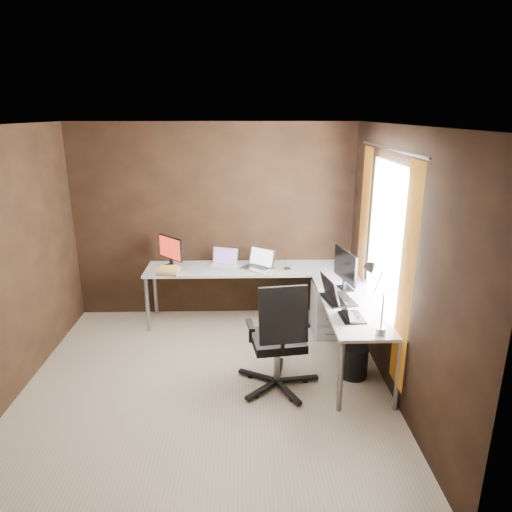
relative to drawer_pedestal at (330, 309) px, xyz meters
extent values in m
cube|color=#B4A58C|center=(-1.43, -1.15, -0.30)|extent=(3.60, 3.60, 0.00)
cube|color=white|center=(-1.43, -1.15, 2.20)|extent=(3.60, 3.60, 0.00)
cube|color=black|center=(-1.43, 0.65, 0.95)|extent=(3.60, 0.00, 2.50)
cube|color=black|center=(-1.43, -2.95, 0.95)|extent=(3.60, 0.00, 2.50)
cube|color=black|center=(-3.23, -1.15, 0.95)|extent=(0.00, 3.60, 2.50)
cube|color=black|center=(0.37, -1.15, 0.95)|extent=(0.00, 3.60, 2.50)
cube|color=white|center=(0.36, -0.80, 1.15)|extent=(0.00, 1.00, 1.30)
cube|color=orange|center=(0.32, -1.53, 0.95)|extent=(0.01, 0.35, 2.00)
cube|color=orange|center=(0.32, -0.08, 0.95)|extent=(0.01, 0.35, 2.00)
cylinder|color=slate|center=(0.32, -0.80, 1.98)|extent=(0.02, 1.90, 0.02)
cube|color=silver|center=(-0.96, 0.35, 0.41)|extent=(2.65, 0.60, 0.03)
cube|color=silver|center=(0.07, -0.78, 0.41)|extent=(0.60, 1.65, 0.03)
cylinder|color=slate|center=(-2.24, 0.09, 0.05)|extent=(0.05, 0.05, 0.70)
cylinder|color=slate|center=(-2.24, 0.61, 0.05)|extent=(0.05, 0.05, 0.70)
cylinder|color=slate|center=(-0.19, -1.56, 0.05)|extent=(0.05, 0.05, 0.70)
cylinder|color=slate|center=(0.33, -1.56, 0.05)|extent=(0.05, 0.05, 0.70)
cylinder|color=slate|center=(0.33, 0.61, 0.05)|extent=(0.05, 0.05, 0.70)
cube|color=silver|center=(0.00, 0.00, 0.00)|extent=(0.42, 0.50, 0.60)
cube|color=black|center=(-1.98, 0.40, 0.44)|extent=(0.23, 0.23, 0.01)
cube|color=black|center=(-1.97, 0.41, 0.49)|extent=(0.05, 0.05, 0.09)
cube|color=black|center=(-1.97, 0.41, 0.68)|extent=(0.33, 0.34, 0.29)
cube|color=red|center=(-1.98, 0.40, 0.68)|extent=(0.30, 0.30, 0.26)
cube|color=black|center=(0.08, -0.41, 0.44)|extent=(0.17, 0.23, 0.01)
cube|color=black|center=(0.06, -0.41, 0.49)|extent=(0.04, 0.05, 0.09)
cube|color=black|center=(0.06, -0.41, 0.71)|extent=(0.14, 0.54, 0.34)
cube|color=#0B1ABB|center=(0.07, -0.41, 0.71)|extent=(0.11, 0.51, 0.31)
cube|color=silver|center=(-1.31, 0.39, 0.44)|extent=(0.38, 0.32, 0.02)
cube|color=silver|center=(-1.29, 0.47, 0.55)|extent=(0.33, 0.16, 0.21)
cube|color=slate|center=(-1.29, 0.47, 0.55)|extent=(0.29, 0.14, 0.18)
cube|color=silver|center=(-0.89, 0.30, 0.44)|extent=(0.46, 0.44, 0.02)
cube|color=silver|center=(-0.82, 0.37, 0.56)|extent=(0.34, 0.29, 0.23)
cube|color=white|center=(-0.83, 0.37, 0.56)|extent=(0.29, 0.25, 0.20)
cube|color=black|center=(-0.07, -0.72, 0.44)|extent=(0.35, 0.45, 0.02)
cube|color=black|center=(-0.17, -0.74, 0.57)|extent=(0.14, 0.41, 0.25)
cube|color=#161A34|center=(-0.17, -0.74, 0.57)|extent=(0.12, 0.36, 0.22)
cube|color=black|center=(-0.02, -1.15, 0.44)|extent=(0.23, 0.31, 0.02)
cube|color=black|center=(-0.10, -1.16, 0.54)|extent=(0.07, 0.30, 0.19)
cube|color=#BE4D60|center=(-0.10, -1.16, 0.54)|extent=(0.06, 0.27, 0.16)
cube|color=#91654E|center=(-1.96, 0.15, 0.44)|extent=(0.29, 0.25, 0.03)
cube|color=yellow|center=(-1.96, 0.15, 0.47)|extent=(0.26, 0.21, 0.02)
cube|color=white|center=(-1.96, 0.15, 0.49)|extent=(0.26, 0.21, 0.02)
cube|color=yellow|center=(-1.96, 0.15, 0.50)|extent=(0.23, 0.18, 0.02)
ellipsoid|color=black|center=(-1.99, 0.23, 0.45)|extent=(0.10, 0.07, 0.04)
ellipsoid|color=black|center=(-0.51, 0.26, 0.45)|extent=(0.09, 0.06, 0.04)
cylinder|color=slate|center=(0.15, -1.49, 0.46)|extent=(0.09, 0.09, 0.07)
cylinder|color=slate|center=(0.15, -1.49, 0.67)|extent=(0.02, 0.02, 0.35)
cylinder|color=slate|center=(0.10, -1.46, 0.91)|extent=(0.02, 0.19, 0.26)
cone|color=slate|center=(0.05, -1.39, 1.00)|extent=(0.11, 0.14, 0.14)
cylinder|color=slate|center=(-0.73, -1.14, -0.04)|extent=(0.06, 0.06, 0.40)
cube|color=black|center=(-0.73, -1.14, 0.20)|extent=(0.55, 0.55, 0.08)
cube|color=black|center=(-0.70, -1.37, 0.57)|extent=(0.46, 0.19, 0.53)
cylinder|color=black|center=(0.07, -0.99, -0.13)|extent=(0.31, 0.31, 0.33)
camera|label=1|loc=(-1.04, -5.09, 2.30)|focal=32.00mm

